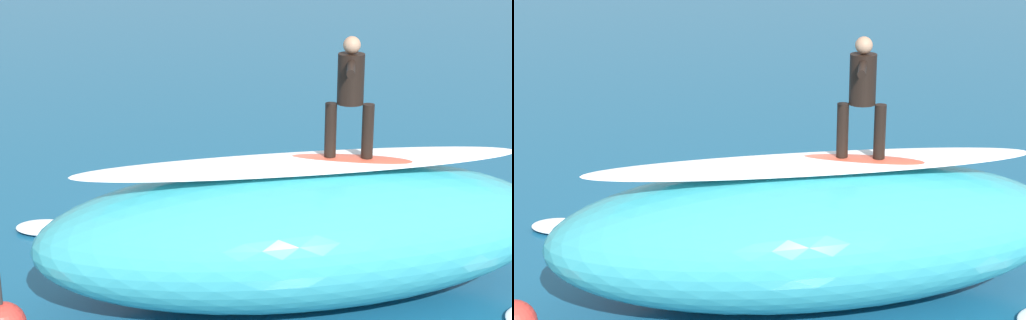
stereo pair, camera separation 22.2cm
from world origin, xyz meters
The scene contains 8 objects.
ground_plane centered at (0.00, 0.00, 0.00)m, with size 120.00×120.00×0.00m, color #145175.
wave_crest centered at (0.34, 2.48, 0.95)m, with size 7.17×2.81×1.91m, color teal.
wave_foam_lip centered at (0.34, 2.48, 1.95)m, with size 6.10×0.98×0.08m, color white.
surfboard_riding centered at (-0.28, 2.62, 1.95)m, with size 1.92×0.48×0.09m, color #E0563D.
surfer_riding centered at (-0.28, 2.62, 2.95)m, with size 0.87×1.38×1.63m.
surfboard_paddling centered at (0.63, -1.38, 0.03)m, with size 2.15×0.56×0.06m, color #EAE5C6.
surfer_paddling centered at (0.58, -1.25, 0.20)m, with size 0.89×1.75×0.33m.
foam_patch_near centered at (3.09, -1.33, 0.06)m, with size 0.98×0.66×0.13m, color white.
Camera 2 is at (5.29, 12.60, 5.68)m, focal length 62.88 mm.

